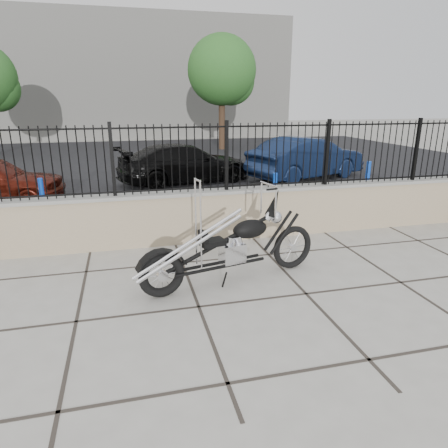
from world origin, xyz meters
TOP-DOWN VIEW (x-y plane):
  - ground_plane at (0.00, 0.00)m, footprint 90.00×90.00m
  - parking_lot at (0.00, 12.50)m, footprint 30.00×30.00m
  - retaining_wall at (0.00, 2.50)m, footprint 14.00×0.36m
  - iron_fence at (0.00, 2.50)m, footprint 14.00×0.08m
  - background_building at (0.00, 26.50)m, footprint 22.00×6.00m
  - chopper_motorcycle at (0.56, 0.63)m, footprint 2.70×1.05m
  - car_black at (1.05, 8.05)m, footprint 4.53×2.67m
  - car_blue at (5.10, 7.76)m, footprint 4.45×2.88m
  - bollard_a at (-2.62, 4.76)m, footprint 0.14×0.14m
  - bollard_b at (2.71, 4.42)m, footprint 0.14×0.14m
  - bollard_c at (5.58, 4.93)m, footprint 0.15×0.15m
  - tree_right at (4.34, 16.67)m, footprint 3.52×3.52m

SIDE VIEW (x-z plane):
  - ground_plane at x=0.00m, z-range 0.00..0.00m
  - parking_lot at x=0.00m, z-range 0.00..0.00m
  - bollard_b at x=2.71m, z-range 0.00..0.87m
  - bollard_a at x=-2.62m, z-range 0.00..0.92m
  - retaining_wall at x=0.00m, z-range 0.00..0.96m
  - bollard_c at x=5.58m, z-range 0.00..0.97m
  - car_black at x=1.05m, z-range 0.00..1.23m
  - car_blue at x=5.10m, z-range 0.00..1.38m
  - chopper_motorcycle at x=0.56m, z-range 0.00..1.60m
  - iron_fence at x=0.00m, z-range 0.96..2.16m
  - background_building at x=0.00m, z-range 0.00..8.00m
  - tree_right at x=4.34m, z-range 1.19..7.13m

